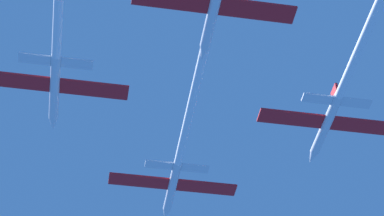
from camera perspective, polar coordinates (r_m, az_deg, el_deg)
The scene contains 2 objects.
jet_lead at distance 94.63m, azimuth -0.06°, elevation 0.13°, with size 17.40×56.81×2.88m.
jet_right_wing at distance 87.49m, azimuth 12.88°, elevation 6.09°, with size 17.40×58.36×2.88m.
Camera 1 is at (-11.13, -84.96, -63.63)m, focal length 73.30 mm.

